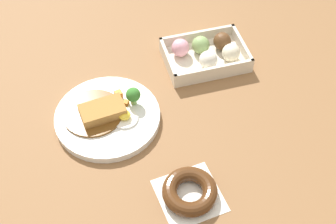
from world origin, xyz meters
TOP-DOWN VIEW (x-y plane):
  - ground_plane at (0.00, 0.00)m, footprint 1.60×1.60m
  - curry_plate at (0.12, -0.07)m, footprint 0.24×0.24m
  - donut_box at (-0.17, -0.20)m, footprint 0.21×0.15m
  - chocolate_ring_donut at (-0.01, 0.17)m, footprint 0.14×0.14m

SIDE VIEW (x-z plane):
  - ground_plane at x=0.00m, z-range 0.00..0.00m
  - curry_plate at x=0.12m, z-range -0.02..0.05m
  - chocolate_ring_donut at x=-0.01m, z-range 0.00..0.03m
  - donut_box at x=-0.17m, z-range -0.01..0.05m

